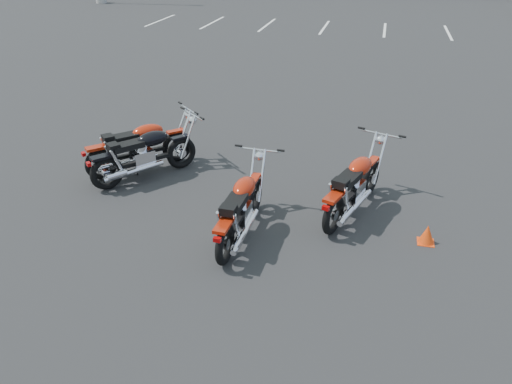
% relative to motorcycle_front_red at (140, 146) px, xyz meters
% --- Properties ---
extents(ground, '(120.00, 120.00, 0.00)m').
position_rel_motorcycle_front_red_xyz_m(ground, '(2.66, -2.18, -0.53)').
color(ground, black).
rests_on(ground, ground).
extents(motorcycle_front_red, '(1.98, 2.03, 1.17)m').
position_rel_motorcycle_front_red_xyz_m(motorcycle_front_red, '(0.00, 0.00, 0.00)').
color(motorcycle_front_red, black).
rests_on(motorcycle_front_red, ground).
extents(motorcycle_second_black, '(1.86, 2.11, 1.16)m').
position_rel_motorcycle_front_red_xyz_m(motorcycle_second_black, '(0.27, -0.33, -0.00)').
color(motorcycle_second_black, black).
rests_on(motorcycle_second_black, ground).
extents(motorcycle_third_red, '(1.26, 2.37, 1.17)m').
position_rel_motorcycle_front_red_xyz_m(motorcycle_third_red, '(4.41, -0.72, 0.00)').
color(motorcycle_third_red, black).
rests_on(motorcycle_third_red, ground).
extents(motorcycle_rear_red, '(0.90, 2.32, 1.13)m').
position_rel_motorcycle_front_red_xyz_m(motorcycle_rear_red, '(2.70, -1.93, -0.02)').
color(motorcycle_rear_red, black).
rests_on(motorcycle_rear_red, ground).
extents(training_cone_near, '(0.27, 0.27, 0.32)m').
position_rel_motorcycle_front_red_xyz_m(training_cone_near, '(5.65, -1.42, -0.37)').
color(training_cone_near, '#E93E0C').
rests_on(training_cone_near, ground).
extents(parking_line_stripes, '(15.12, 4.00, 0.01)m').
position_rel_motorcycle_front_red_xyz_m(parking_line_stripes, '(0.16, 17.82, -0.53)').
color(parking_line_stripes, silver).
rests_on(parking_line_stripes, ground).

